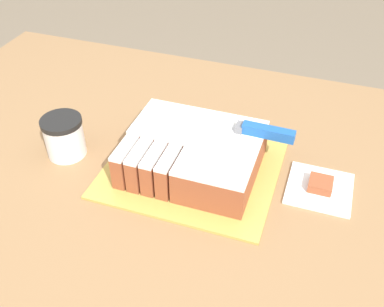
% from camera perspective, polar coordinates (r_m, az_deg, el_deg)
% --- Properties ---
extents(countertop, '(1.40, 1.10, 0.89)m').
position_cam_1_polar(countertop, '(1.30, -4.07, -17.94)').
color(countertop, '#936D47').
rests_on(countertop, ground_plane).
extents(cake_board, '(0.37, 0.32, 0.01)m').
position_cam_1_polar(cake_board, '(0.98, -0.00, -1.95)').
color(cake_board, gold).
rests_on(cake_board, countertop).
extents(cake, '(0.28, 0.23, 0.08)m').
position_cam_1_polar(cake, '(0.95, 0.24, 0.06)').
color(cake, '#994C2D').
rests_on(cake, cake_board).
extents(knife, '(0.32, 0.03, 0.02)m').
position_cam_1_polar(knife, '(0.94, 7.34, 3.08)').
color(knife, silver).
rests_on(knife, cake).
extents(coffee_cup, '(0.09, 0.09, 0.09)m').
position_cam_1_polar(coffee_cup, '(1.03, -15.92, 2.07)').
color(coffee_cup, white).
rests_on(coffee_cup, countertop).
extents(paper_napkin, '(0.13, 0.13, 0.01)m').
position_cam_1_polar(paper_napkin, '(0.97, 15.88, -4.29)').
color(paper_napkin, white).
rests_on(paper_napkin, countertop).
extents(brownie, '(0.05, 0.05, 0.02)m').
position_cam_1_polar(brownie, '(0.96, 16.00, -3.76)').
color(brownie, '#994C2D').
rests_on(brownie, paper_napkin).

